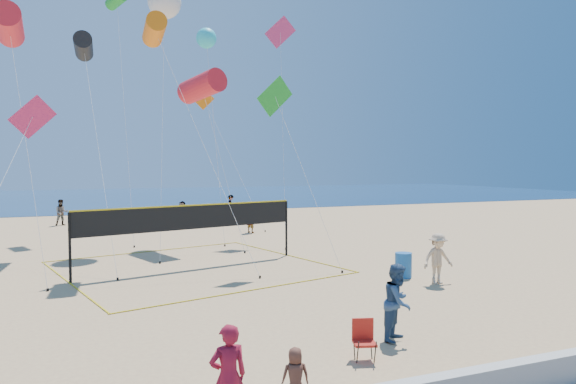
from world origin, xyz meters
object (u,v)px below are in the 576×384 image
object	(u,v)px
volleyball_net	(192,224)
woman	(228,377)
trash_barrel	(403,265)
camp_chair	(364,337)

from	to	relation	value
volleyball_net	woman	bearing A→B (deg)	-112.94
trash_barrel	volleyball_net	xyz separation A→B (m)	(-7.11, 4.87, 1.36)
woman	volleyball_net	distance (m)	13.56
woman	volleyball_net	xyz separation A→B (m)	(2.01, 13.37, 0.96)
woman	volleyball_net	size ratio (longest dim) A/B	0.14
woman	trash_barrel	world-z (taller)	woman
woman	camp_chair	bearing A→B (deg)	-155.75
trash_barrel	volleyball_net	bearing A→B (deg)	145.60
camp_chair	trash_barrel	xyz separation A→B (m)	(5.58, 6.69, -0.02)
trash_barrel	volleyball_net	world-z (taller)	volleyball_net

